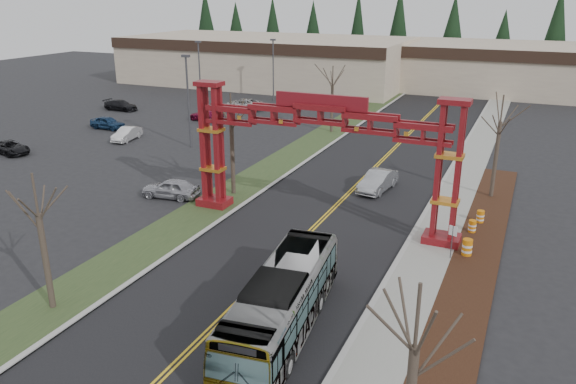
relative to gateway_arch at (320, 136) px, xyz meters
The scene contains 34 objects.
road 9.20m from the gateway_arch, 90.00° to the left, with size 12.00×110.00×0.02m, color black.
lane_line_left 9.19m from the gateway_arch, 90.98° to the left, with size 0.12×100.00×0.01m, color yellow.
lane_line_right 9.19m from the gateway_arch, 89.02° to the left, with size 0.12×100.00×0.01m, color yellow.
curb_right 11.03m from the gateway_arch, 48.70° to the left, with size 0.30×110.00×0.15m, color #AEAEA9.
sidewalk_right 11.90m from the gateway_arch, 42.65° to the left, with size 2.60×110.00×0.14m, color gray.
landscape_strip 14.25m from the gateway_arch, 38.11° to the right, with size 2.60×50.00×0.12m, color black.
grass_median 12.18m from the gateway_arch, 138.81° to the left, with size 4.00×110.00×0.08m, color #2B4020.
curb_left 11.03m from the gateway_arch, 131.30° to the left, with size 0.30×110.00×0.15m, color #AEAEA9.
gateway_arch is the anchor object (origin of this frame).
retail_building_west 61.78m from the gateway_arch, 119.07° to the left, with size 46.00×22.30×7.50m.
retail_building_east 62.80m from the gateway_arch, 80.83° to the left, with size 38.00×20.30×7.00m.
conifer_treeline 74.00m from the gateway_arch, 89.81° to the left, with size 116.10×5.60×13.00m.
transit_bus 13.60m from the gateway_arch, 76.24° to the right, with size 2.57×10.97×3.06m, color #A6A9AD.
silver_sedan 9.72m from the gateway_arch, 77.33° to the left, with size 1.63×4.67×1.54m, color #A5A8AD.
parked_car_near_a 12.97m from the gateway_arch, behind, with size 1.74×4.33×1.48m, color #ADADB5.
parked_car_near_b 29.51m from the gateway_arch, 154.14° to the left, with size 1.42×4.08×1.34m, color white.
parked_car_near_c 33.60m from the gateway_arch, behind, with size 2.05×4.44×1.23m, color black.
parked_car_mid_a 34.11m from the gateway_arch, 134.42° to the left, with size 1.83×4.50×1.31m, color maroon.
parked_car_mid_b 35.62m from the gateway_arch, 153.16° to the left, with size 1.67×4.15×1.41m, color navy.
parked_car_far_a 40.79m from the gateway_arch, 110.96° to the left, with size 1.34×3.83×1.26m, color #A3A9AB.
parked_car_far_b 39.31m from the gateway_arch, 125.72° to the left, with size 2.44×5.29×1.47m, color #BEBEBE.
parked_car_far_c 45.00m from the gateway_arch, 146.10° to the left, with size 1.86×4.59×1.33m, color black.
bare_tree_median_near 17.18m from the gateway_arch, 117.81° to the right, with size 3.00×3.00×6.89m.
bare_tree_median_mid 8.49m from the gateway_arch, 160.78° to the left, with size 3.24×3.24×7.67m.
bare_tree_median_far 25.97m from the gateway_arch, 107.95° to the left, with size 3.09×3.09×7.17m.
bare_tree_right_near 21.36m from the gateway_arch, 62.06° to the right, with size 3.04×3.04×7.25m.
bare_tree_right_far 14.08m from the gateway_arch, 44.76° to the left, with size 2.93×2.93×7.69m.
light_pole_near 22.82m from the gateway_arch, 144.80° to the left, with size 0.78×0.39×8.96m.
light_pole_mid 41.71m from the gateway_arch, 132.93° to the left, with size 0.75×0.38×8.65m.
light_pole_far 45.01m from the gateway_arch, 119.20° to the left, with size 0.73×0.37×8.47m.
street_sign 10.11m from the gateway_arch, 12.86° to the right, with size 0.47×0.18×2.12m.
barrel_south 11.13m from the gateway_arch, ahead, with size 0.59×0.59×1.09m.
barrel_mid 11.26m from the gateway_arch, 14.15° to the left, with size 0.49×0.49×0.91m.
barrel_north 12.03m from the gateway_arch, 23.57° to the left, with size 0.50×0.50×0.93m.
Camera 1 is at (12.14, -14.28, 14.50)m, focal length 35.00 mm.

